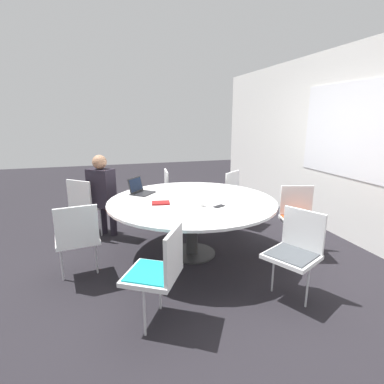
% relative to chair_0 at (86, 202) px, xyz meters
% --- Properties ---
extents(ground_plane, '(16.00, 16.00, 0.00)m').
position_rel_chair_0_xyz_m(ground_plane, '(1.04, 1.31, -0.52)').
color(ground_plane, black).
extents(wall_back, '(8.00, 0.07, 2.70)m').
position_rel_chair_0_xyz_m(wall_back, '(1.04, 3.61, 0.83)').
color(wall_back, silver).
rests_on(wall_back, ground_plane).
extents(conference_table, '(2.08, 2.08, 0.73)m').
position_rel_chair_0_xyz_m(conference_table, '(1.04, 1.31, 0.13)').
color(conference_table, '#333333').
rests_on(conference_table, ground_plane).
extents(chair_0, '(0.61, 0.61, 0.87)m').
position_rel_chair_0_xyz_m(chair_0, '(0.00, 0.00, 0.00)').
color(chair_0, white).
rests_on(chair_0, ground_plane).
extents(chair_1, '(0.48, 0.50, 0.87)m').
position_rel_chair_0_xyz_m(chair_1, '(1.30, -0.03, 0.00)').
color(chair_1, white).
rests_on(chair_1, ground_plane).
extents(chair_2, '(0.59, 0.59, 0.87)m').
position_rel_chair_0_xyz_m(chair_2, '(2.25, 0.67, 0.00)').
color(chair_2, white).
rests_on(chair_2, ground_plane).
extents(chair_3, '(0.58, 0.57, 0.87)m').
position_rel_chair_0_xyz_m(chair_3, '(2.22, 1.99, 0.00)').
color(chair_3, white).
rests_on(chair_3, ground_plane).
extents(chair_4, '(0.53, 0.54, 0.87)m').
position_rel_chair_0_xyz_m(chair_4, '(1.37, 2.64, 0.00)').
color(chair_4, white).
rests_on(chair_4, ground_plane).
extents(chair_5, '(0.60, 0.60, 0.87)m').
position_rel_chair_0_xyz_m(chair_5, '(0.16, 2.36, 0.00)').
color(chair_5, white).
rests_on(chair_5, ground_plane).
extents(chair_6, '(0.48, 0.47, 0.87)m').
position_rel_chair_0_xyz_m(chair_6, '(-0.33, 1.39, 0.00)').
color(chair_6, white).
rests_on(chair_6, ground_plane).
extents(person_0, '(0.40, 0.42, 1.22)m').
position_rel_chair_0_xyz_m(person_0, '(0.09, 0.24, 0.19)').
color(person_0, '#231E28').
rests_on(person_0, ground_plane).
extents(laptop, '(0.38, 0.38, 0.21)m').
position_rel_chair_0_xyz_m(laptop, '(0.53, 0.73, 0.26)').
color(laptop, '#232326').
rests_on(laptop, conference_table).
extents(spiral_notebook, '(0.18, 0.23, 0.02)m').
position_rel_chair_0_xyz_m(spiral_notebook, '(1.10, 0.90, 0.22)').
color(spiral_notebook, maroon).
rests_on(spiral_notebook, conference_table).
extents(coffee_cup, '(0.07, 0.07, 0.09)m').
position_rel_chair_0_xyz_m(coffee_cup, '(1.33, 1.33, 0.26)').
color(coffee_cup, white).
rests_on(coffee_cup, conference_table).
extents(cell_phone, '(0.13, 0.16, 0.01)m').
position_rel_chair_0_xyz_m(cell_phone, '(1.40, 1.53, 0.21)').
color(cell_phone, black).
rests_on(cell_phone, conference_table).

